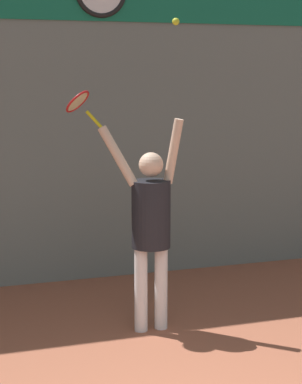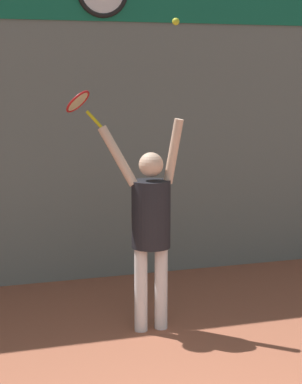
{
  "view_description": "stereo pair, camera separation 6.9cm",
  "coord_description": "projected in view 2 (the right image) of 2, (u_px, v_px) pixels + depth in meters",
  "views": [
    {
      "loc": [
        -1.61,
        -3.48,
        2.52
      ],
      "look_at": [
        0.5,
        2.8,
        1.39
      ],
      "focal_mm": 65.0,
      "sensor_mm": 36.0,
      "label": 1
    },
    {
      "loc": [
        -1.54,
        -3.5,
        2.52
      ],
      "look_at": [
        0.5,
        2.8,
        1.39
      ],
      "focal_mm": 65.0,
      "sensor_mm": 36.0,
      "label": 2
    }
  ],
  "objects": [
    {
      "name": "tennis_racket",
      "position": [
        79.0,
        103.0,
        6.73
      ],
      "size": [
        0.39,
        0.37,
        0.37
      ],
      "color": "yellow"
    },
    {
      "name": "tennis_player",
      "position": [
        151.0,
        220.0,
        6.76
      ],
      "size": [
        0.81,
        0.46,
        2.11
      ],
      "color": "white",
      "rests_on": "ground_plane"
    },
    {
      "name": "back_wall",
      "position": [
        60.0,
        76.0,
        8.22
      ],
      "size": [
        18.0,
        0.1,
        5.0
      ],
      "color": "slate",
      "rests_on": "ground_plane"
    },
    {
      "name": "tennis_ball",
      "position": [
        176.0,
        22.0,
        6.43
      ],
      "size": [
        0.07,
        0.07,
        0.07
      ],
      "color": "#CCDB2D"
    }
  ]
}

